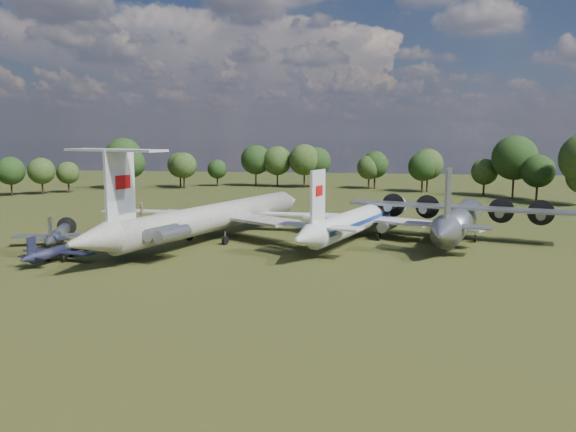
% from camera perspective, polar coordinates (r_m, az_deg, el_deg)
% --- Properties ---
extents(ground, '(300.00, 300.00, 0.00)m').
position_cam_1_polar(ground, '(80.30, -7.20, -2.94)').
color(ground, '#233712').
rests_on(ground, ground).
extents(il62_airliner, '(59.23, 66.85, 5.45)m').
position_cam_1_polar(il62_airliner, '(83.49, -7.37, -0.61)').
color(il62_airliner, silver).
rests_on(il62_airliner, ground).
extents(tu104_jet, '(49.40, 56.68, 4.76)m').
position_cam_1_polar(tu104_jet, '(85.54, 7.66, -0.64)').
color(tu104_jet, silver).
rests_on(tu104_jet, ground).
extents(an12_transport, '(42.56, 45.27, 4.94)m').
position_cam_1_polar(an12_transport, '(86.83, 17.05, -0.74)').
color(an12_transport, '#A9ABB1').
rests_on(an12_transport, ground).
extents(small_prop_west, '(11.21, 14.15, 1.90)m').
position_cam_1_polar(small_prop_west, '(75.06, -22.44, -3.57)').
color(small_prop_west, black).
rests_on(small_prop_west, ground).
extents(small_prop_northwest, '(17.27, 19.79, 2.42)m').
position_cam_1_polar(small_prop_northwest, '(85.23, -22.30, -2.02)').
color(small_prop_northwest, '#9FA1A7').
rests_on(small_prop_northwest, ground).
extents(person_on_il62, '(0.80, 0.72, 1.83)m').
position_cam_1_polar(person_on_il62, '(71.37, -14.66, 0.61)').
color(person_on_il62, '#9C734F').
rests_on(person_on_il62, il62_airliner).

